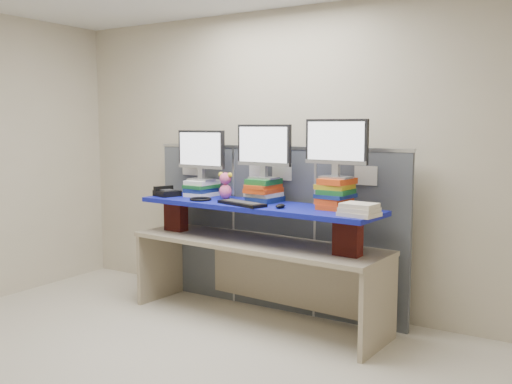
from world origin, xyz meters
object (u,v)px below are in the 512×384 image
Objects in this scene: monitor_left at (201,152)px; desk at (256,257)px; monitor_center at (264,148)px; keyboard at (242,203)px; monitor_right at (336,145)px; desk_phone at (167,192)px; blue_board at (256,206)px.

desk is at bearing -9.24° from monitor_left.
keyboard is (-0.06, -0.27, -0.46)m from monitor_center.
monitor_right is 2.05× the size of desk_phone.
monitor_left is at bearing 180.00° from monitor_right.
desk is 4.38× the size of monitor_center.
monitor_right reaches higher than desk.
keyboard is at bearing -103.98° from desk.
desk_phone is (-0.29, -0.17, -0.39)m from monitor_left.
monitor_center is 1.11m from desk_phone.
monitor_left is 1.00× the size of monitor_right.
monitor_left is at bearing 48.96° from desk_phone.
desk_phone is at bearing -145.34° from monitor_left.
monitor_center is 0.71m from monitor_right.
monitor_center reaches higher than blue_board.
monitor_center is at bearing 25.06° from desk_phone.
desk is 8.99× the size of desk_phone.
blue_board is 0.16m from keyboard.
blue_board is at bearing -9.24° from monitor_left.
blue_board is 0.86m from monitor_left.
monitor_left is 0.51m from desk_phone.
monitor_center is (0.73, -0.05, 0.05)m from monitor_left.
blue_board reaches higher than desk.
keyboard reaches higher than desk.
blue_board is at bearing -65.27° from desk.
monitor_left reaches higher than blue_board.
monitor_center is at bearing 0.00° from monitor_left.
monitor_center is at bearing 90.48° from desk.
keyboard reaches higher than blue_board.
monitor_right is 1.79m from desk_phone.
desk is at bearing 18.41° from desk_phone.
blue_board is 4.11× the size of monitor_left.
blue_board is 4.11× the size of monitor_right.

